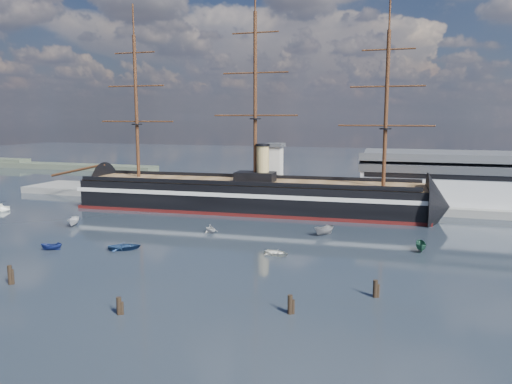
% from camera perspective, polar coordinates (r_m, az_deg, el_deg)
% --- Properties ---
extents(ground, '(600.00, 600.00, 0.00)m').
position_cam_1_polar(ground, '(111.44, -3.97, -3.99)').
color(ground, '#18212D').
rests_on(ground, ground).
extents(quay, '(180.00, 18.00, 2.00)m').
position_cam_1_polar(quay, '(142.42, 5.15, -1.25)').
color(quay, slate).
rests_on(quay, ground).
extents(warehouse, '(63.00, 21.00, 11.60)m').
position_cam_1_polar(warehouse, '(143.06, 24.68, 1.28)').
color(warehouse, '#B7BABC').
rests_on(warehouse, ground).
extents(quay_tower, '(5.00, 5.00, 15.00)m').
position_cam_1_polar(quay_tower, '(139.89, 2.13, 2.63)').
color(quay_tower, silver).
rests_on(quay_tower, ground).
extents(shoreline, '(120.00, 10.00, 4.00)m').
position_cam_1_polar(shoreline, '(266.81, -24.73, 2.88)').
color(shoreline, '#3F4C38').
rests_on(shoreline, ground).
extents(warship, '(113.28, 20.88, 53.94)m').
position_cam_1_polar(warship, '(129.88, -1.66, -0.37)').
color(warship, black).
rests_on(warship, ground).
extents(motorboat_a, '(6.19, 4.05, 2.33)m').
position_cam_1_polar(motorboat_a, '(119.50, -20.10, -3.64)').
color(motorboat_a, silver).
rests_on(motorboat_a, ground).
extents(motorboat_b, '(3.08, 3.92, 1.71)m').
position_cam_1_polar(motorboat_b, '(95.50, -14.78, -6.39)').
color(motorboat_b, navy).
rests_on(motorboat_b, ground).
extents(motorboat_c, '(6.20, 5.18, 2.40)m').
position_cam_1_polar(motorboat_c, '(104.40, 7.78, -4.91)').
color(motorboat_c, gray).
rests_on(motorboat_c, ground).
extents(motorboat_d, '(5.03, 5.92, 2.02)m').
position_cam_1_polar(motorboat_d, '(105.92, -5.21, -4.67)').
color(motorboat_d, silver).
rests_on(motorboat_d, ground).
extents(motorboat_e, '(1.90, 3.08, 1.34)m').
position_cam_1_polar(motorboat_e, '(88.81, 2.38, -7.24)').
color(motorboat_e, silver).
rests_on(motorboat_e, ground).
extents(motorboat_f, '(5.56, 2.30, 2.18)m').
position_cam_1_polar(motorboat_f, '(96.06, 18.32, -6.46)').
color(motorboat_f, '#214E3B').
rests_on(motorboat_f, ground).
extents(motorboat_g, '(3.48, 4.37, 1.67)m').
position_cam_1_polar(motorboat_g, '(99.20, -22.32, -6.20)').
color(motorboat_g, navy).
rests_on(motorboat_g, ground).
extents(piling_near_left, '(0.64, 0.64, 3.54)m').
position_cam_1_polar(piling_near_left, '(82.26, -26.24, -9.43)').
color(piling_near_left, black).
rests_on(piling_near_left, ground).
extents(piling_near_mid, '(0.64, 0.64, 2.91)m').
position_cam_1_polar(piling_near_mid, '(65.73, -15.35, -13.33)').
color(piling_near_mid, black).
rests_on(piling_near_mid, ground).
extents(piling_near_right, '(0.64, 0.64, 3.13)m').
position_cam_1_polar(piling_near_right, '(63.82, 3.90, -13.71)').
color(piling_near_right, black).
rests_on(piling_near_right, ground).
extents(piling_far_right, '(0.64, 0.64, 3.11)m').
position_cam_1_polar(piling_far_right, '(70.89, 13.44, -11.62)').
color(piling_far_right, black).
rests_on(piling_far_right, ground).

